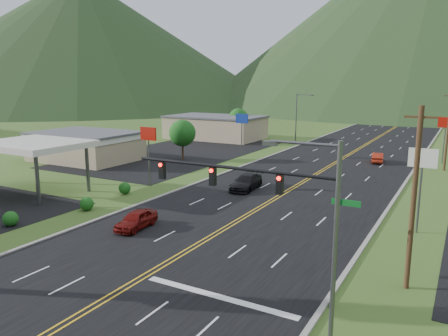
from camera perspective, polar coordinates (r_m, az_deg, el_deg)
The scene contains 19 objects.
traffic_signal at distance 23.10m, azimuth 4.92°, elevation -3.49°, with size 13.10×0.43×7.00m.
streetlight_east at distance 18.01m, azimuth 13.38°, elevation -8.57°, with size 3.28×0.25×9.00m.
streetlight_west at distance 81.34m, azimuth 9.62°, elevation 6.89°, with size 3.28×0.25×9.00m.
gas_canopy at distance 47.56m, azimuth -23.53°, elevation 2.70°, with size 10.00×8.00×5.30m.
building_west_mid at distance 65.72m, azimuth -17.62°, elevation 2.94°, with size 14.40×10.40×4.10m.
building_west_far at distance 86.70m, azimuth -1.14°, elevation 5.37°, with size 18.40×11.40×4.50m.
pole_sign_west_a at distance 47.32m, azimuth -9.84°, elevation 3.65°, with size 2.00×0.18×6.40m.
pole_sign_west_b at distance 65.76m, azimuth 2.35°, elevation 5.91°, with size 2.00×0.18×6.40m.
pole_sign_east_a at distance 35.03m, azimuth 24.46°, elevation 0.15°, with size 2.00×0.18×6.40m.
pole_sign_east_b at distance 66.72m, azimuth 26.96°, elevation 4.78°, with size 2.00×0.18×6.40m.
tree_west_a at distance 62.95m, azimuth -5.47°, elevation 4.57°, with size 3.84×3.84×5.82m.
tree_west_b at distance 88.59m, azimuth 1.86°, elevation 6.55°, with size 3.84×3.84×5.82m.
utility_pole_a at distance 25.22m, azimuth 23.55°, elevation -3.62°, with size 1.60×0.28×10.00m.
utility_pole_b at distance 61.72m, azimuth 27.21°, elevation 4.39°, with size 1.60×0.28×10.00m.
mountain_n at distance 229.07m, azimuth 26.44°, elevation 18.02°, with size 220.00×220.00×85.00m, color #193317.
mountain_nw at distance 226.44m, azimuth -18.02°, elevation 15.52°, with size 190.00×190.00×60.00m, color #193317.
car_red_near at distance 34.46m, azimuth -11.40°, elevation -6.69°, with size 1.66×4.11×1.40m, color #680E0B.
car_dark_mid at distance 45.78m, azimuth 2.92°, elevation -1.91°, with size 2.14×5.27×1.53m, color black.
car_red_far at distance 64.46m, azimuth 19.42°, elevation 1.26°, with size 1.47×4.20×1.39m, color #9B2210.
Camera 1 is at (15.63, -6.38, 11.21)m, focal length 35.00 mm.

